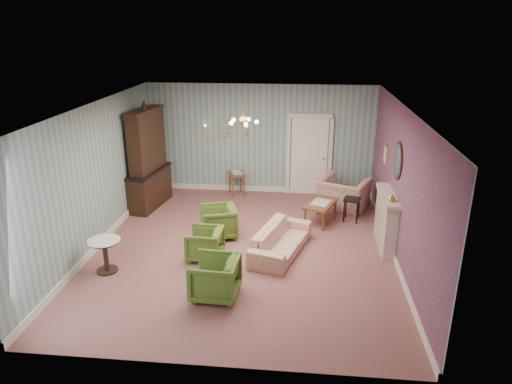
# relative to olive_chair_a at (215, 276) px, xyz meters

# --- Properties ---
(floor) EXTENTS (7.00, 7.00, 0.00)m
(floor) POSITION_rel_olive_chair_a_xyz_m (0.27, 1.81, -0.39)
(floor) COLOR #955D56
(floor) RESTS_ON ground
(ceiling) EXTENTS (7.00, 7.00, 0.00)m
(ceiling) POSITION_rel_olive_chair_a_xyz_m (0.27, 1.81, 2.51)
(ceiling) COLOR white
(ceiling) RESTS_ON ground
(wall_back) EXTENTS (6.00, 0.00, 6.00)m
(wall_back) POSITION_rel_olive_chair_a_xyz_m (0.27, 5.31, 1.06)
(wall_back) COLOR gray
(wall_back) RESTS_ON ground
(wall_front) EXTENTS (6.00, 0.00, 6.00)m
(wall_front) POSITION_rel_olive_chair_a_xyz_m (0.27, -1.69, 1.06)
(wall_front) COLOR gray
(wall_front) RESTS_ON ground
(wall_left) EXTENTS (0.00, 7.00, 7.00)m
(wall_left) POSITION_rel_olive_chair_a_xyz_m (-2.73, 1.81, 1.06)
(wall_left) COLOR gray
(wall_left) RESTS_ON ground
(wall_right) EXTENTS (0.00, 7.00, 7.00)m
(wall_right) POSITION_rel_olive_chair_a_xyz_m (3.27, 1.81, 1.06)
(wall_right) COLOR gray
(wall_right) RESTS_ON ground
(wall_right_floral) EXTENTS (0.00, 7.00, 7.00)m
(wall_right_floral) POSITION_rel_olive_chair_a_xyz_m (3.25, 1.81, 1.06)
(wall_right_floral) COLOR #BD5E70
(wall_right_floral) RESTS_ON ground
(door) EXTENTS (1.12, 0.12, 2.16)m
(door) POSITION_rel_olive_chair_a_xyz_m (1.57, 5.27, 0.69)
(door) COLOR white
(door) RESTS_ON floor
(olive_chair_a) EXTENTS (0.76, 0.80, 0.79)m
(olive_chair_a) POSITION_rel_olive_chair_a_xyz_m (0.00, 0.00, 0.00)
(olive_chair_a) COLOR #4E6C25
(olive_chair_a) RESTS_ON floor
(olive_chair_b) EXTENTS (0.63, 0.68, 0.68)m
(olive_chair_b) POSITION_rel_olive_chair_a_xyz_m (-0.45, 1.34, -0.05)
(olive_chair_b) COLOR #4E6C25
(olive_chair_b) RESTS_ON floor
(olive_chair_c) EXTENTS (0.87, 0.90, 0.75)m
(olive_chair_c) POSITION_rel_olive_chair_a_xyz_m (-0.36, 2.35, -0.02)
(olive_chair_c) COLOR #4E6C25
(olive_chair_c) RESTS_ON floor
(sofa_chintz) EXTENTS (1.07, 1.95, 0.73)m
(sofa_chintz) POSITION_rel_olive_chair_a_xyz_m (1.02, 1.72, -0.03)
(sofa_chintz) COLOR #A84943
(sofa_chintz) RESTS_ON floor
(wingback_chair) EXTENTS (1.37, 1.17, 1.02)m
(wingback_chair) POSITION_rel_olive_chair_a_xyz_m (2.43, 4.30, 0.12)
(wingback_chair) COLOR #A84943
(wingback_chair) RESTS_ON floor
(dresser) EXTENTS (0.77, 1.62, 2.60)m
(dresser) POSITION_rel_olive_chair_a_xyz_m (-2.38, 3.95, 0.91)
(dresser) COLOR black
(dresser) RESTS_ON floor
(fireplace) EXTENTS (0.30, 1.40, 1.16)m
(fireplace) POSITION_rel_olive_chair_a_xyz_m (3.13, 2.21, 0.19)
(fireplace) COLOR beige
(fireplace) RESTS_ON floor
(mantel_vase) EXTENTS (0.15, 0.15, 0.15)m
(mantel_vase) POSITION_rel_olive_chair_a_xyz_m (3.11, 1.81, 0.84)
(mantel_vase) COLOR gold
(mantel_vase) RESTS_ON fireplace
(oval_mirror) EXTENTS (0.04, 0.76, 0.84)m
(oval_mirror) POSITION_rel_olive_chair_a_xyz_m (3.23, 2.21, 1.46)
(oval_mirror) COLOR white
(oval_mirror) RESTS_ON wall_right
(framed_print) EXTENTS (0.04, 0.34, 0.42)m
(framed_print) POSITION_rel_olive_chair_a_xyz_m (3.24, 3.56, 1.21)
(framed_print) COLOR gold
(framed_print) RESTS_ON wall_right
(coffee_table) EXTENTS (0.86, 1.10, 0.49)m
(coffee_table) POSITION_rel_olive_chair_a_xyz_m (1.85, 3.33, -0.15)
(coffee_table) COLOR brown
(coffee_table) RESTS_ON floor
(side_table_black) EXTENTS (0.44, 0.44, 0.55)m
(side_table_black) POSITION_rel_olive_chair_a_xyz_m (2.57, 3.49, -0.12)
(side_table_black) COLOR black
(side_table_black) RESTS_ON floor
(pedestal_table) EXTENTS (0.68, 0.68, 0.64)m
(pedestal_table) POSITION_rel_olive_chair_a_xyz_m (-2.16, 0.64, -0.07)
(pedestal_table) COLOR black
(pedestal_table) RESTS_ON floor
(nesting_table) EXTENTS (0.55, 0.62, 0.67)m
(nesting_table) POSITION_rel_olive_chair_a_xyz_m (-0.33, 4.96, -0.06)
(nesting_table) COLOR brown
(nesting_table) RESTS_ON floor
(gilt_mirror_back) EXTENTS (0.28, 0.06, 0.36)m
(gilt_mirror_back) POSITION_rel_olive_chair_a_xyz_m (-0.63, 5.27, 1.31)
(gilt_mirror_back) COLOR gold
(gilt_mirror_back) RESTS_ON wall_back
(sconce_left) EXTENTS (0.16, 0.12, 0.30)m
(sconce_left) POSITION_rel_olive_chair_a_xyz_m (-1.18, 5.25, 1.31)
(sconce_left) COLOR gold
(sconce_left) RESTS_ON wall_back
(sconce_right) EXTENTS (0.16, 0.12, 0.30)m
(sconce_right) POSITION_rel_olive_chair_a_xyz_m (-0.08, 5.25, 1.31)
(sconce_right) COLOR gold
(sconce_right) RESTS_ON wall_back
(chandelier) EXTENTS (0.56, 0.56, 0.36)m
(chandelier) POSITION_rel_olive_chair_a_xyz_m (0.27, 1.81, 2.24)
(chandelier) COLOR gold
(chandelier) RESTS_ON ceiling
(burgundy_cushion) EXTENTS (0.41, 0.28, 0.39)m
(burgundy_cushion) POSITION_rel_olive_chair_a_xyz_m (2.38, 4.15, 0.09)
(burgundy_cushion) COLOR maroon
(burgundy_cushion) RESTS_ON wingback_chair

